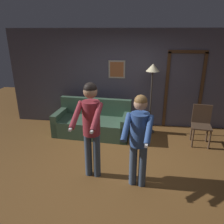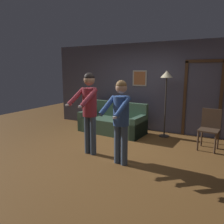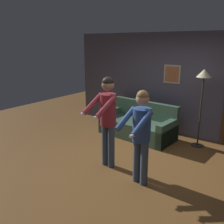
% 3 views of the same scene
% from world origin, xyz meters
% --- Properties ---
extents(ground_plane, '(12.00, 12.00, 0.00)m').
position_xyz_m(ground_plane, '(0.00, 0.00, 0.00)').
color(ground_plane, brown).
extents(back_wall_assembly, '(6.40, 0.10, 2.60)m').
position_xyz_m(back_wall_assembly, '(0.02, 2.25, 1.30)').
color(back_wall_assembly, '#505065').
rests_on(back_wall_assembly, ground_plane).
extents(couch, '(1.96, 1.00, 0.87)m').
position_xyz_m(couch, '(-0.77, 1.49, 0.28)').
color(couch, '#405F49').
rests_on(couch, ground_plane).
extents(torchiere_lamp, '(0.33, 0.33, 1.79)m').
position_xyz_m(torchiere_lamp, '(0.69, 1.77, 1.49)').
color(torchiere_lamp, '#332D28').
rests_on(torchiere_lamp, ground_plane).
extents(person_standing_left, '(0.48, 0.69, 1.75)m').
position_xyz_m(person_standing_left, '(-0.43, -0.26, 1.07)').
color(person_standing_left, '#3B4C64').
rests_on(person_standing_left, ground_plane).
extents(person_standing_right, '(0.50, 0.65, 1.62)m').
position_xyz_m(person_standing_right, '(0.39, -0.43, 0.97)').
color(person_standing_right, '#3F5371').
rests_on(person_standing_right, ground_plane).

